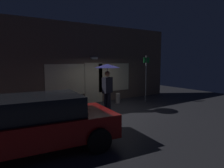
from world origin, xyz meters
TOP-DOWN VIEW (x-y plane):
  - ground_plane at (0.00, 0.00)m, footprint 18.00×18.00m
  - building_facade at (-0.00, 2.35)m, footprint 10.62×0.48m
  - person_with_umbrella at (-0.50, 0.04)m, footprint 1.13×1.13m
  - parked_car at (-4.20, -2.17)m, footprint 4.36×2.44m
  - street_sign_post at (2.50, 0.70)m, footprint 0.40×0.07m
  - sidewalk_bollard at (0.99, 1.29)m, footprint 0.24×0.24m

SIDE VIEW (x-z plane):
  - ground_plane at x=0.00m, z-range 0.00..0.00m
  - sidewalk_bollard at x=0.99m, z-range 0.00..0.56m
  - parked_car at x=-4.20m, z-range 0.02..1.45m
  - street_sign_post at x=2.50m, z-range 0.17..2.76m
  - person_with_umbrella at x=-0.50m, z-range 0.60..2.77m
  - building_facade at x=0.00m, z-range -0.02..4.23m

